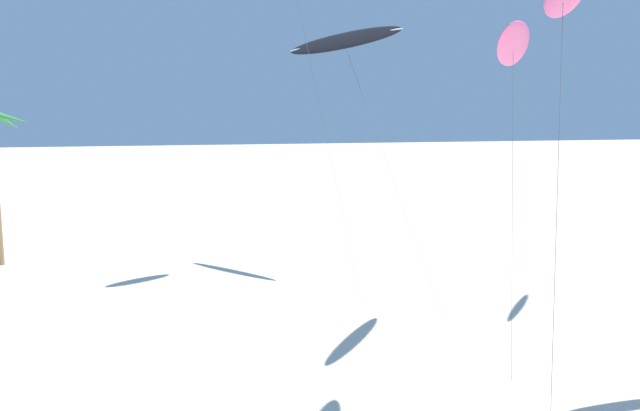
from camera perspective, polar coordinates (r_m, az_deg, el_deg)
flying_kite_0 at (r=45.31m, az=1.87°, el=12.89°), size 7.04×12.44×16.14m
flying_kite_5 at (r=33.32m, az=15.05°, el=12.15°), size 4.58×6.92×15.30m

